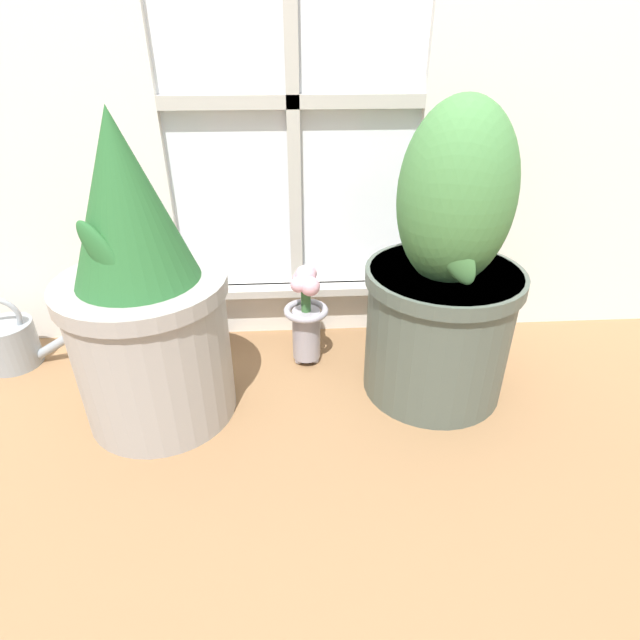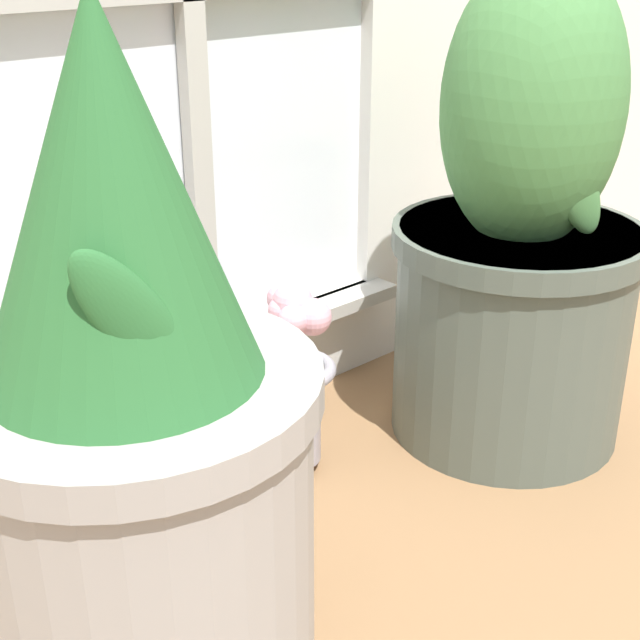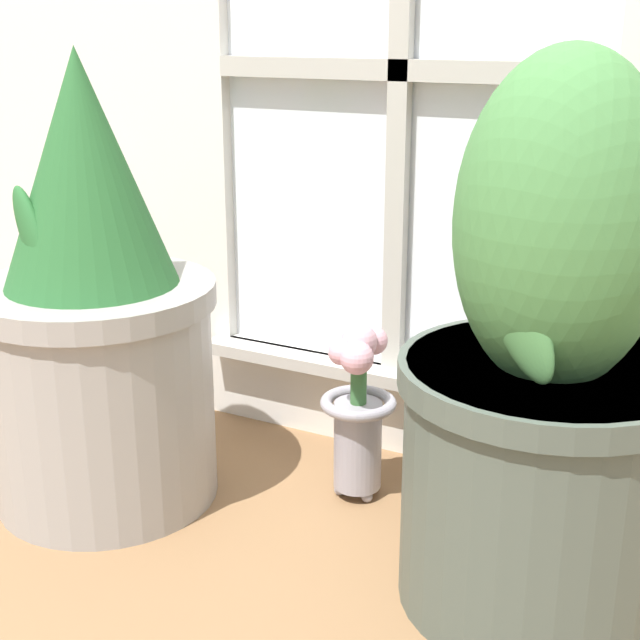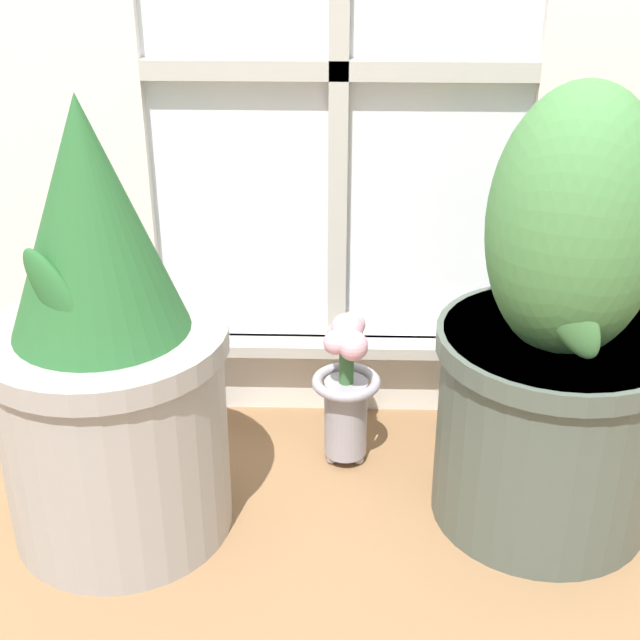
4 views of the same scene
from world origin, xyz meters
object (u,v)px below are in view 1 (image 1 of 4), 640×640
(potted_plant_left, at_px, (144,300))
(flower_vase, at_px, (306,313))
(potted_plant_right, at_px, (444,283))
(watering_can, at_px, (11,342))

(potted_plant_left, height_order, flower_vase, potted_plant_left)
(potted_plant_right, bearing_deg, watering_can, 171.41)
(flower_vase, bearing_deg, watering_can, 177.28)
(potted_plant_right, bearing_deg, flower_vase, 157.54)
(watering_can, bearing_deg, potted_plant_right, -8.59)
(potted_plant_right, distance_m, watering_can, 1.25)
(potted_plant_left, relative_size, watering_can, 2.76)
(potted_plant_right, distance_m, flower_vase, 0.40)
(potted_plant_left, xyz_separation_m, flower_vase, (0.38, 0.19, -0.16))
(flower_vase, relative_size, watering_can, 1.16)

